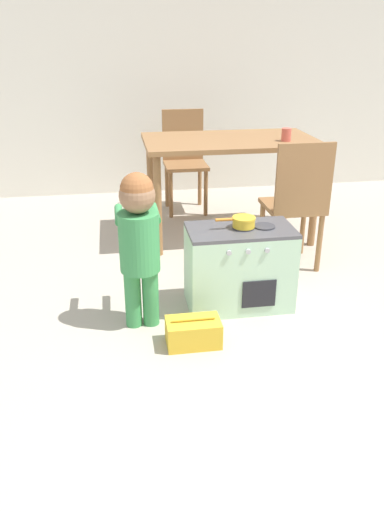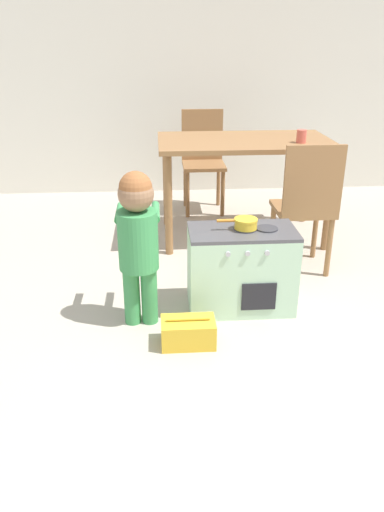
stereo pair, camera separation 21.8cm
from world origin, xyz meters
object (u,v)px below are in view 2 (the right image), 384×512
toy_pot (245,223)px  toy_basket (188,332)px  play_kitchen (241,269)px  dining_chair_near (306,205)px  child_figure (138,233)px  dining_table (244,153)px  cup_on_table (301,136)px  dining_chair_far (203,158)px

toy_pot → toy_basket: 0.69m
play_kitchen → dining_chair_near: size_ratio=0.68×
child_figure → dining_table: bearing=58.5°
toy_pot → child_figure: size_ratio=0.27×
cup_on_table → child_figure: bearing=-136.2°
toy_pot → cup_on_table: size_ratio=2.48×
toy_basket → dining_chair_far: size_ratio=0.32×
toy_basket → cup_on_table: bearing=56.2°
toy_basket → dining_table: (0.52, 1.50, 0.60)m
toy_basket → child_figure: bearing=135.4°
toy_pot → toy_basket: bearing=-132.4°
dining_chair_near → child_figure: bearing=-151.4°
toy_pot → toy_basket: toy_pot is taller
play_kitchen → toy_pot: bearing=2.4°
dining_table → child_figure: bearing=-121.5°
dining_table → cup_on_table: 0.44m
play_kitchen → toy_pot: 0.29m
toy_pot → dining_table: dining_table is taller
play_kitchen → dining_chair_far: 1.86m
toy_basket → dining_chair_far: dining_chair_far is taller
toy_basket → dining_chair_near: bearing=45.2°
child_figure → cup_on_table: 1.63m
play_kitchen → dining_table: dining_table is taller
play_kitchen → child_figure: 0.66m
toy_basket → dining_table: size_ratio=0.22×
toy_basket → dining_chair_far: 2.27m
child_figure → dining_chair_near: bearing=28.6°
toy_pot → dining_chair_near: dining_chair_near is taller
child_figure → cup_on_table: child_figure is taller
dining_chair_near → dining_chair_far: (-0.54, 1.39, 0.00)m
play_kitchen → dining_chair_far: bearing=91.7°
dining_chair_near → cup_on_table: (0.08, 0.52, 0.35)m
dining_chair_far → cup_on_table: size_ratio=9.52×
dining_chair_far → cup_on_table: 1.13m
dining_chair_far → dining_table: bearing=108.9°
toy_pot → dining_chair_near: size_ratio=0.26×
play_kitchen → cup_on_table: size_ratio=6.51×
cup_on_table → dining_chair_near: bearing=-99.1°
child_figure → toy_basket: bearing=-44.6°
play_kitchen → child_figure: size_ratio=0.70×
play_kitchen → cup_on_table: cup_on_table is taller
child_figure → toy_basket: child_figure is taller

